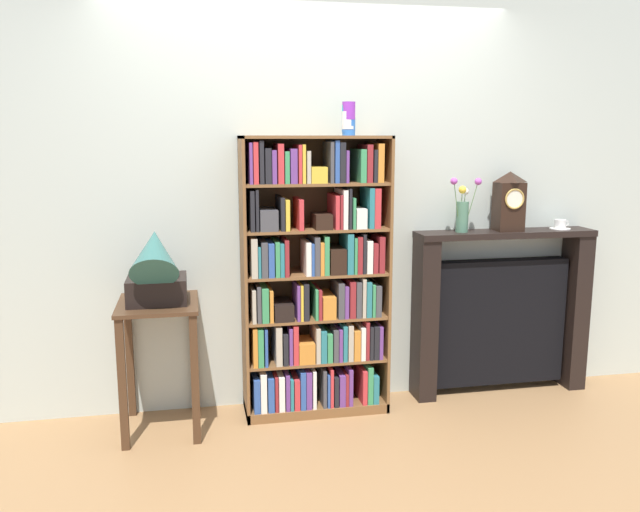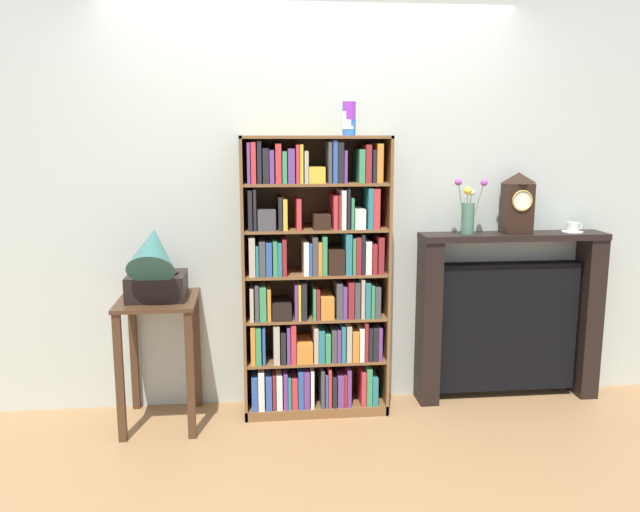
# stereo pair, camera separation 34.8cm
# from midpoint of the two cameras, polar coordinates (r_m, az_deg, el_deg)

# --- Properties ---
(ground_plane) EXTENTS (7.95, 6.40, 0.02)m
(ground_plane) POSITION_cam_midpoint_polar(r_m,az_deg,el_deg) (4.12, -2.57, -14.14)
(ground_plane) COLOR #997047
(wall_back) EXTENTS (4.95, 0.08, 2.60)m
(wall_back) POSITION_cam_midpoint_polar(r_m,az_deg,el_deg) (4.13, -1.09, 4.81)
(wall_back) COLOR beige
(wall_back) RESTS_ON ground
(bookshelf) EXTENTS (0.89, 0.33, 1.71)m
(bookshelf) POSITION_cam_midpoint_polar(r_m,az_deg,el_deg) (3.97, -2.93, -2.76)
(bookshelf) COLOR brown
(bookshelf) RESTS_ON ground
(cup_stack) EXTENTS (0.08, 0.08, 0.20)m
(cup_stack) POSITION_cam_midpoint_polar(r_m,az_deg,el_deg) (3.91, -0.07, 12.00)
(cup_stack) COLOR blue
(cup_stack) RESTS_ON bookshelf
(side_table_left) EXTENTS (0.45, 0.52, 0.77)m
(side_table_left) POSITION_cam_midpoint_polar(r_m,az_deg,el_deg) (3.93, -16.46, -6.97)
(side_table_left) COLOR #472D1C
(side_table_left) RESTS_ON ground
(gramophone) EXTENTS (0.33, 0.46, 0.51)m
(gramophone) POSITION_cam_midpoint_polar(r_m,az_deg,el_deg) (3.77, -16.87, -1.07)
(gramophone) COLOR black
(gramophone) RESTS_ON side_table_left
(fireplace_mantel) EXTENTS (1.20, 0.23, 1.10)m
(fireplace_mantel) POSITION_cam_midpoint_polar(r_m,az_deg,el_deg) (4.47, 13.42, -4.96)
(fireplace_mantel) COLOR black
(fireplace_mantel) RESTS_ON ground
(mantel_clock) EXTENTS (0.17, 0.15, 0.38)m
(mantel_clock) POSITION_cam_midpoint_polar(r_m,az_deg,el_deg) (4.32, 14.12, 4.69)
(mantel_clock) COLOR black
(mantel_clock) RESTS_ON fireplace_mantel
(flower_vase) EXTENTS (0.21, 0.13, 0.35)m
(flower_vase) POSITION_cam_midpoint_polar(r_m,az_deg,el_deg) (4.20, 10.16, 4.01)
(flower_vase) COLOR #4C7A60
(flower_vase) RESTS_ON fireplace_mantel
(teacup_with_saucer) EXTENTS (0.13, 0.13, 0.06)m
(teacup_with_saucer) POSITION_cam_midpoint_polar(r_m,az_deg,el_deg) (4.52, 18.37, 2.59)
(teacup_with_saucer) COLOR white
(teacup_with_saucer) RESTS_ON fireplace_mantel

